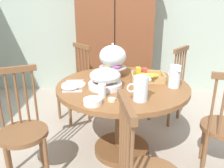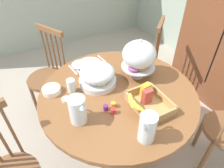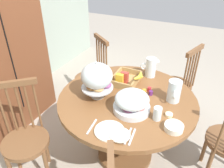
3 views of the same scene
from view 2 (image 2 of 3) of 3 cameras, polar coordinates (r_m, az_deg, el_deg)
ground_plane at (r=2.13m, az=2.45°, el=-17.23°), size 10.00×10.00×0.00m
dining_table at (r=1.71m, az=1.61°, el=-7.26°), size 1.23×1.23×0.74m
windsor_chair_facing_door at (r=2.44m, az=8.92°, el=6.25°), size 0.47×0.47×0.97m
windsor_chair_far_side at (r=2.27m, az=-17.65°, el=1.73°), size 0.45×0.45×0.97m
pastry_stand_with_dome at (r=1.62m, az=7.73°, el=7.95°), size 0.28×0.28×0.34m
fruit_platter_covered at (r=1.58m, az=-4.22°, el=2.45°), size 0.30×0.30×0.18m
orange_juice_pitcher at (r=1.21m, az=10.05°, el=-12.45°), size 0.10×0.18×0.20m
milk_pitcher at (r=1.31m, az=-9.77°, el=-7.57°), size 0.20×0.11×0.19m
cereal_basket at (r=1.44m, az=9.94°, el=-4.88°), size 0.32×0.30×0.12m
china_plate_large at (r=1.87m, az=-6.40°, el=5.78°), size 0.22×0.22×0.01m
china_plate_small at (r=1.85m, az=-9.14°, el=5.53°), size 0.15×0.15×0.01m
cereal_bowl at (r=1.61m, az=-16.91°, el=-1.69°), size 0.14×0.14×0.04m
drinking_glass at (r=1.56m, az=-11.59°, el=-0.48°), size 0.06×0.06×0.11m
butter_dish at (r=1.52m, az=-13.08°, el=-4.34°), size 0.06×0.06×0.02m
jam_jar_strawberry at (r=1.38m, az=0.29°, el=-7.72°), size 0.04×0.04×0.04m
jam_jar_apricot at (r=1.43m, az=0.34°, el=-5.93°), size 0.04×0.04×0.04m
jam_jar_grape at (r=1.41m, az=-1.84°, el=-6.77°), size 0.04×0.04×0.04m
table_knife at (r=1.82m, az=-10.24°, el=4.27°), size 0.17×0.03×0.01m
dinner_fork at (r=1.81m, az=-11.09°, el=3.95°), size 0.17×0.03×0.01m
soup_spoon at (r=1.93m, az=-2.74°, el=7.04°), size 0.17×0.03×0.01m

